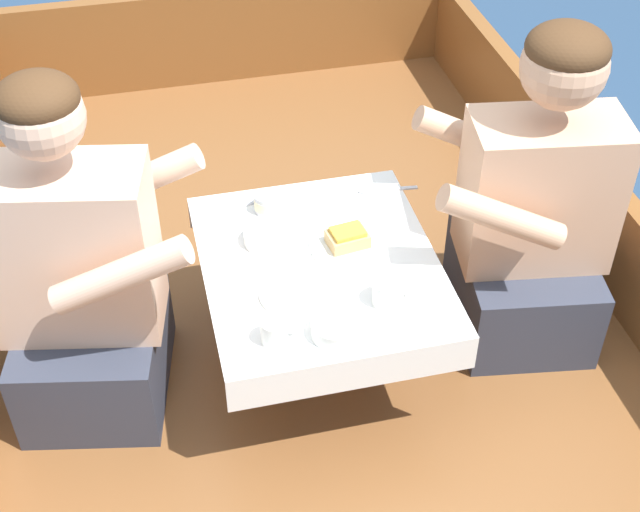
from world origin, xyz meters
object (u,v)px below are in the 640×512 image
object	(u,v)px
person_starboard	(533,217)
tin_can	(266,203)
coffee_cup_port	(388,291)
sandwich	(348,238)
coffee_cup_starboard	(275,331)
person_port	(82,282)

from	to	relation	value
person_starboard	tin_can	distance (m)	0.73
person_starboard	tin_can	bearing A→B (deg)	-8.50
coffee_cup_port	sandwich	bearing A→B (deg)	100.79
coffee_cup_port	coffee_cup_starboard	distance (m)	0.30
coffee_cup_starboard	person_starboard	bearing A→B (deg)	19.98
person_starboard	sandwich	distance (m)	0.52
sandwich	tin_can	size ratio (longest dim) A/B	1.69
sandwich	coffee_cup_starboard	world-z (taller)	coffee_cup_starboard
sandwich	coffee_cup_port	world-z (taller)	coffee_cup_port
sandwich	tin_can	bearing A→B (deg)	131.45
person_starboard	coffee_cup_port	distance (m)	0.52
person_port	sandwich	distance (m)	0.69
coffee_cup_starboard	tin_can	size ratio (longest dim) A/B	1.38
coffee_cup_starboard	sandwich	bearing A→B (deg)	49.26
tin_can	person_port	bearing A→B (deg)	-158.65
tin_can	coffee_cup_port	bearing A→B (deg)	-62.59
person_starboard	tin_can	size ratio (longest dim) A/B	14.22
coffee_cup_port	tin_can	xyz separation A→B (m)	(-0.22, 0.43, -0.01)
person_port	coffee_cup_starboard	size ratio (longest dim) A/B	10.44
person_starboard	sandwich	world-z (taller)	person_starboard
person_port	tin_can	xyz separation A→B (m)	(0.51, 0.20, 0.01)
person_starboard	coffee_cup_starboard	world-z (taller)	person_starboard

